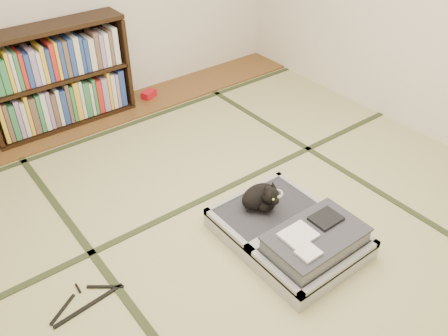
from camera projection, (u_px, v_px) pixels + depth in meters
floor at (249, 223)px, 3.32m from camera, size 4.50×4.50×0.00m
wood_strip at (116, 111)px, 4.60m from camera, size 4.00×0.50×0.02m
red_item at (149, 94)px, 4.78m from camera, size 0.17×0.14×0.07m
room_shell at (257, 14)px, 2.46m from camera, size 4.50×4.50×4.50m
tatami_borders at (207, 187)px, 3.63m from camera, size 4.00×4.50×0.01m
bookcase at (58, 79)px, 4.15m from camera, size 1.27×0.29×0.92m
suitcase at (293, 234)px, 3.09m from camera, size 0.70×0.93×0.27m
cat at (262, 197)px, 3.19m from camera, size 0.31×0.31×0.25m
cable_coil at (277, 194)px, 3.35m from camera, size 0.10×0.10×0.02m
hanger at (87, 301)px, 2.76m from camera, size 0.46×0.23×0.01m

